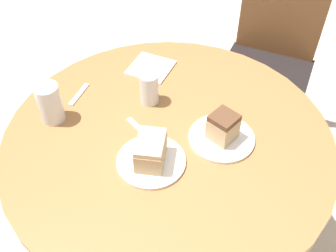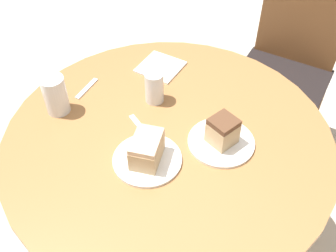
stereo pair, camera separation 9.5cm
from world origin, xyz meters
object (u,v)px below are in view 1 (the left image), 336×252
(plate_near, at_px, (151,161))
(cake_slice_near, at_px, (151,151))
(glass_water, at_px, (50,104))
(cake_slice_far, at_px, (223,127))
(chair, at_px, (268,64))
(glass_lemonade, at_px, (149,90))
(plate_far, at_px, (221,138))

(plate_near, bearing_deg, cake_slice_near, 0.00)
(glass_water, bearing_deg, cake_slice_near, 4.81)
(plate_near, relative_size, glass_water, 1.54)
(glass_water, bearing_deg, cake_slice_far, 24.85)
(chair, distance_m, cake_slice_near, 1.04)
(chair, distance_m, cake_slice_far, 0.85)
(plate_near, bearing_deg, cake_slice_far, 57.86)
(cake_slice_near, height_order, glass_lemonade, glass_lemonade)
(cake_slice_near, bearing_deg, cake_slice_far, 57.86)
(plate_far, xyz_separation_m, glass_lemonade, (-0.30, 0.02, 0.05))
(plate_near, distance_m, glass_lemonade, 0.29)
(cake_slice_near, height_order, cake_slice_far, cake_slice_far)
(glass_lemonade, xyz_separation_m, glass_water, (-0.22, -0.26, 0.01))
(plate_near, xyz_separation_m, plate_far, (0.13, 0.21, 0.00))
(cake_slice_near, xyz_separation_m, cake_slice_far, (0.13, 0.21, 0.00))
(plate_near, xyz_separation_m, glass_lemonade, (-0.17, 0.23, 0.05))
(cake_slice_far, bearing_deg, cake_slice_near, -122.14)
(plate_near, height_order, plate_far, same)
(cake_slice_near, distance_m, cake_slice_far, 0.25)
(plate_near, distance_m, cake_slice_near, 0.05)
(chair, bearing_deg, glass_water, -121.01)
(glass_lemonade, bearing_deg, glass_water, -130.18)
(cake_slice_near, xyz_separation_m, glass_water, (-0.39, -0.03, 0.01))
(plate_near, bearing_deg, glass_water, -175.19)
(cake_slice_far, xyz_separation_m, glass_water, (-0.52, -0.24, 0.01))
(plate_near, bearing_deg, chair, 90.82)
(cake_slice_far, height_order, glass_lemonade, glass_lemonade)
(cake_slice_far, bearing_deg, glass_water, -155.15)
(cake_slice_far, relative_size, glass_water, 0.67)
(chair, height_order, plate_near, chair)
(cake_slice_near, xyz_separation_m, glass_lemonade, (-0.17, 0.23, -0.00))
(chair, xyz_separation_m, cake_slice_near, (0.01, -1.00, 0.29))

